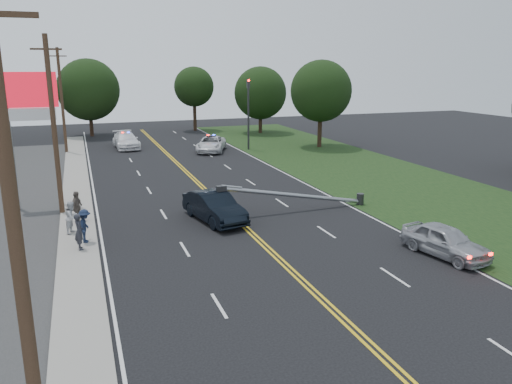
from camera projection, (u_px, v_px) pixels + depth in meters
name	position (u px, v px, depth m)	size (l,w,h in m)	color
ground	(291.00, 271.00, 20.89)	(120.00, 120.00, 0.00)	black
sidewalk	(77.00, 222.00, 27.27)	(1.80, 70.00, 0.12)	gray
grass_verge	(413.00, 190.00, 34.40)	(12.00, 80.00, 0.01)	black
centerline_yellow	(225.00, 208.00, 30.01)	(0.36, 80.00, 0.00)	gold
pylon_sign	(29.00, 107.00, 28.77)	(3.20, 0.35, 8.00)	gray
traffic_signal	(248.00, 108.00, 49.93)	(0.28, 0.41, 7.05)	#2D2D30
fallen_streetlight	(303.00, 196.00, 29.32)	(9.36, 0.44, 1.91)	#2D2D30
utility_pole_near	(16.00, 246.00, 9.34)	(1.60, 0.28, 10.00)	#382619
utility_pole_mid	(54.00, 126.00, 27.59)	(1.60, 0.28, 10.00)	#382619
utility_pole_far	(62.00, 101.00, 47.67)	(1.60, 0.28, 10.00)	#382619
tree_6	(88.00, 90.00, 59.16)	(7.27, 7.27, 9.17)	black
tree_7	(194.00, 87.00, 64.38)	(5.11, 5.11, 8.22)	black
tree_8	(260.00, 93.00, 62.28)	(6.52, 6.52, 8.25)	black
tree_9	(321.00, 91.00, 51.17)	(6.29, 6.29, 8.94)	black
crashed_sedan	(214.00, 207.00, 27.39)	(1.72, 4.94, 1.63)	black
waiting_sedan	(445.00, 241.00, 22.37)	(1.68, 4.19, 1.43)	#A4A5AC
emergency_a	(211.00, 144.00, 49.65)	(2.48, 5.39, 1.50)	silver
emergency_b	(126.00, 140.00, 51.56)	(2.29, 5.62, 1.63)	white
bystander_a	(79.00, 232.00, 22.83)	(0.62, 0.41, 1.70)	#282931
bystander_b	(72.00, 217.00, 25.08)	(0.80, 0.63, 1.65)	silver
bystander_c	(85.00, 226.00, 23.75)	(1.05, 0.60, 1.62)	#17223B
bystander_d	(77.00, 207.00, 26.56)	(1.04, 0.43, 1.77)	#63574F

